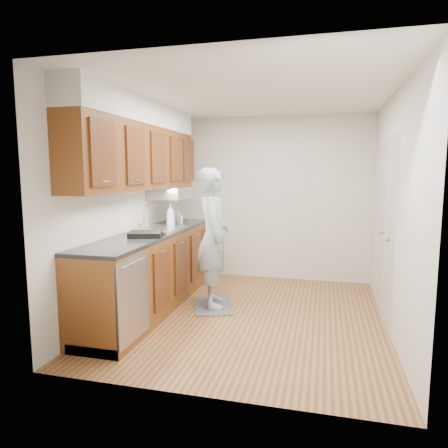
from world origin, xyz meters
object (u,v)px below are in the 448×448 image
at_px(soap_bottle_a, 171,215).
at_px(steel_can, 178,219).
at_px(person, 213,229).
at_px(dish_rack, 145,234).
at_px(soap_bottle_b, 179,218).

height_order(soap_bottle_a, steel_can, soap_bottle_a).
distance_m(person, dish_rack, 0.85).
distance_m(soap_bottle_a, steel_can, 0.23).
bearing_deg(steel_can, person, -38.82).
xyz_separation_m(soap_bottle_b, dish_rack, (0.03, -1.14, -0.06)).
height_order(soap_bottle_a, soap_bottle_b, soap_bottle_a).
bearing_deg(soap_bottle_a, steel_can, 84.07).
bearing_deg(soap_bottle_a, soap_bottle_b, 84.87).
bearing_deg(person, steel_can, 30.93).
distance_m(person, soap_bottle_a, 0.76).
bearing_deg(dish_rack, soap_bottle_b, 74.27).
distance_m(soap_bottle_b, steel_can, 0.04).
distance_m(person, steel_can, 0.84).
height_order(person, soap_bottle_b, person).
bearing_deg(steel_can, soap_bottle_a, -95.93).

